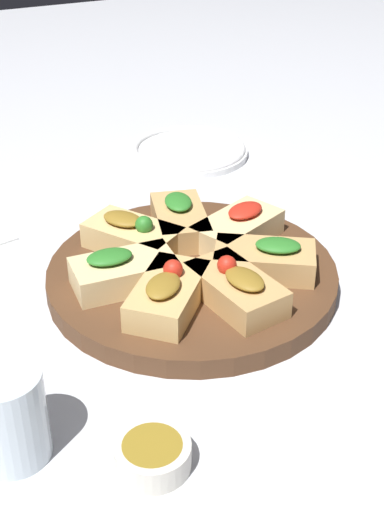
% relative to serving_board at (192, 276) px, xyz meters
% --- Properties ---
extents(ground_plane, '(3.00, 3.00, 0.00)m').
position_rel_serving_board_xyz_m(ground_plane, '(0.00, 0.00, -0.01)').
color(ground_plane, silver).
extents(serving_board, '(0.33, 0.33, 0.02)m').
position_rel_serving_board_xyz_m(serving_board, '(0.00, 0.00, 0.00)').
color(serving_board, '#51331E').
rests_on(serving_board, ground_plane).
extents(focaccia_slice_0, '(0.11, 0.13, 0.04)m').
position_rel_serving_board_xyz_m(focaccia_slice_0, '(0.04, 0.07, 0.03)').
color(focaccia_slice_0, tan).
rests_on(focaccia_slice_0, serving_board).
extents(focaccia_slice_1, '(0.10, 0.13, 0.04)m').
position_rel_serving_board_xyz_m(focaccia_slice_1, '(-0.03, 0.08, 0.03)').
color(focaccia_slice_1, '#E5C689').
rests_on(focaccia_slice_1, serving_board).
extents(focaccia_slice_2, '(0.12, 0.09, 0.04)m').
position_rel_serving_board_xyz_m(focaccia_slice_2, '(-0.08, 0.02, 0.03)').
color(focaccia_slice_2, tan).
rests_on(focaccia_slice_2, serving_board).
extents(focaccia_slice_3, '(0.13, 0.11, 0.05)m').
position_rel_serving_board_xyz_m(focaccia_slice_3, '(-0.07, -0.05, 0.03)').
color(focaccia_slice_3, '#DBB775').
rests_on(focaccia_slice_3, serving_board).
extents(focaccia_slice_4, '(0.07, 0.11, 0.04)m').
position_rel_serving_board_xyz_m(focaccia_slice_4, '(-0.00, -0.08, 0.03)').
color(focaccia_slice_4, '#E5C689').
rests_on(focaccia_slice_4, serving_board).
extents(focaccia_slice_5, '(0.12, 0.12, 0.05)m').
position_rel_serving_board_xyz_m(focaccia_slice_5, '(0.06, -0.06, 0.03)').
color(focaccia_slice_5, tan).
rests_on(focaccia_slice_5, serving_board).
extents(focaccia_slice_6, '(0.12, 0.08, 0.05)m').
position_rel_serving_board_xyz_m(focaccia_slice_6, '(0.08, 0.01, 0.03)').
color(focaccia_slice_6, tan).
rests_on(focaccia_slice_6, serving_board).
extents(plate_left, '(0.19, 0.19, 0.02)m').
position_rel_serving_board_xyz_m(plate_left, '(-0.34, 0.16, -0.00)').
color(plate_left, white).
rests_on(plate_left, ground_plane).
extents(water_glass, '(0.06, 0.06, 0.09)m').
position_rel_serving_board_xyz_m(water_glass, '(0.17, -0.25, 0.03)').
color(water_glass, silver).
rests_on(water_glass, ground_plane).
extents(dipping_bowl, '(0.06, 0.06, 0.02)m').
position_rel_serving_board_xyz_m(dipping_bowl, '(0.23, -0.15, 0.00)').
color(dipping_bowl, silver).
rests_on(dipping_bowl, ground_plane).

